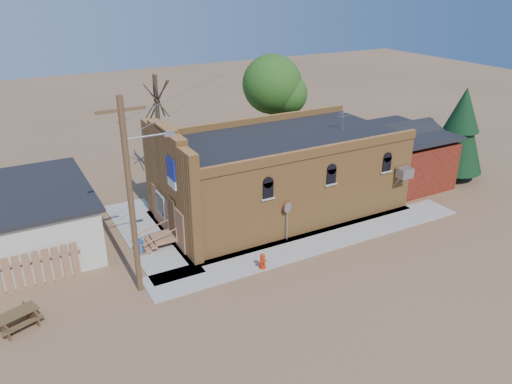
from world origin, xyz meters
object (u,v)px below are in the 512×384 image
brick_bar (277,175)px  fire_hydrant (263,261)px  utility_pole (131,194)px  stop_sign (288,211)px  trash_barrel (139,247)px  picnic_table (16,318)px

brick_bar → fire_hydrant: brick_bar is taller
utility_pole → fire_hydrant: utility_pole is taller
brick_bar → utility_pole: 10.96m
brick_bar → stop_sign: size_ratio=7.19×
fire_hydrant → brick_bar: bearing=60.5°
fire_hydrant → trash_barrel: size_ratio=1.11×
fire_hydrant → picnic_table: size_ratio=0.39×
utility_pole → picnic_table: bearing=-177.6°
brick_bar → fire_hydrant: bearing=-126.5°
fire_hydrant → trash_barrel: bearing=145.6°
fire_hydrant → utility_pole: bearing=175.1°
utility_pole → stop_sign: utility_pole is taller
fire_hydrant → picnic_table: fire_hydrant is taller
utility_pole → trash_barrel: utility_pole is taller
fire_hydrant → picnic_table: (-10.97, 0.98, -0.01)m
trash_barrel → stop_sign: bearing=-18.5°
utility_pole → stop_sign: size_ratio=3.95×
stop_sign → trash_barrel: 7.95m
utility_pole → stop_sign: bearing=4.2°
utility_pole → brick_bar: bearing=23.7°
fire_hydrant → stop_sign: size_ratio=0.35×
trash_barrel → picnic_table: (-6.09, -3.31, 0.02)m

